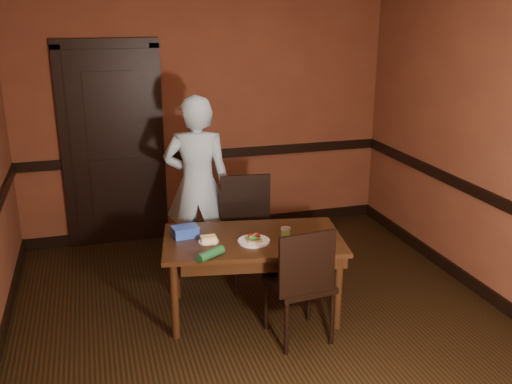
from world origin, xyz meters
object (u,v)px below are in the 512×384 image
dining_table (253,276)px  chair_near (299,281)px  chair_far (254,233)px  person (197,185)px  sauce_jar (286,233)px  food_tub (185,232)px  sandwich_plate (254,240)px  cheese_saucer (208,240)px

dining_table → chair_near: chair_near is taller
dining_table → chair_far: size_ratio=1.46×
dining_table → person: (-0.26, 0.98, 0.51)m
chair_near → sauce_jar: 0.44m
chair_near → food_tub: (-0.75, 0.63, 0.25)m
chair_far → sandwich_plate: bearing=-99.6°
chair_far → sauce_jar: (0.08, -0.62, 0.23)m
cheese_saucer → food_tub: size_ratio=0.71×
dining_table → cheese_saucer: size_ratio=8.93×
person → sauce_jar: bearing=129.3°
dining_table → sandwich_plate: (-0.02, -0.09, 0.35)m
chair_near → sandwich_plate: (-0.25, 0.36, 0.22)m
chair_near → sauce_jar: bearing=-97.8°
dining_table → chair_near: 0.52m
chair_near → cheese_saucer: (-0.59, 0.47, 0.22)m
sandwich_plate → food_tub: (-0.50, 0.26, 0.03)m
chair_far → person: person is taller
sandwich_plate → sauce_jar: size_ratio=2.64×
chair_far → cheese_saucer: (-0.53, -0.51, 0.20)m
person → food_tub: 0.85m
dining_table → chair_near: bearing=-53.0°
chair_near → sandwich_plate: bearing=-61.2°
chair_near → person: size_ratio=0.55×
person → chair_far: bearing=147.2°
person → sauce_jar: size_ratio=17.72×
person → sauce_jar: 1.19m
dining_table → cheese_saucer: 0.51m
cheese_saucer → food_tub: 0.23m
chair_far → person: 0.72m
sauce_jar → cheese_saucer: sauce_jar is taller
dining_table → sandwich_plate: bearing=-92.2°
chair_near → sandwich_plate: 0.49m
sandwich_plate → person: bearing=102.9°
cheese_saucer → sauce_jar: bearing=-10.2°
chair_far → chair_near: size_ratio=1.05×
dining_table → chair_far: (0.16, 0.52, 0.16)m
chair_near → sandwich_plate: chair_near is taller
chair_far → food_tub: bearing=-146.0°
chair_far → chair_near: chair_far is taller
chair_near → person: 1.56m
sandwich_plate → cheese_saucer: sandwich_plate is taller
cheese_saucer → sandwich_plate: bearing=-16.9°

